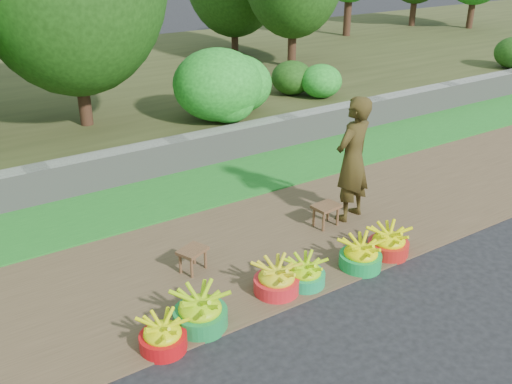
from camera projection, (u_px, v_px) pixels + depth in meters
ground_plane at (341, 288)px, 6.36m from camera, size 120.00×120.00×0.00m
dirt_shoulder at (277, 241)px, 7.31m from camera, size 80.00×2.50×0.02m
grass_verge at (202, 187)px, 8.82m from camera, size 80.00×1.50×0.04m
retaining_wall at (177, 155)px, 9.36m from camera, size 80.00×0.35×0.55m
earth_bank at (83, 92)px, 13.09m from camera, size 80.00×10.00×0.50m
basin_a at (163, 336)px, 5.37m from camera, size 0.46×0.46×0.34m
basin_b at (200, 311)px, 5.67m from camera, size 0.55×0.55×0.41m
basin_c at (276, 280)px, 6.21m from camera, size 0.50×0.50×0.38m
basin_d at (305, 274)px, 6.35m from camera, size 0.45×0.45×0.34m
basin_e at (361, 255)px, 6.68m from camera, size 0.50×0.50×0.37m
basin_f at (389, 243)px, 6.94m from camera, size 0.50×0.50×0.37m
stool_left at (193, 254)px, 6.56m from camera, size 0.39×0.35×0.28m
stool_right at (326, 209)px, 7.56m from camera, size 0.37×0.29×0.30m
vendor_woman at (353, 159)px, 7.53m from camera, size 0.71×0.56×1.71m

